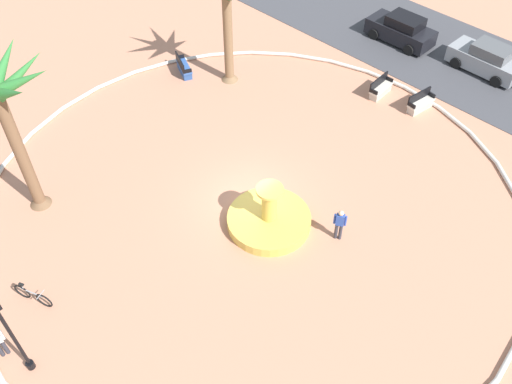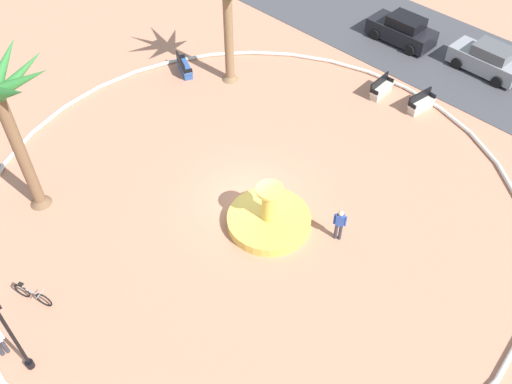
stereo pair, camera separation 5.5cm
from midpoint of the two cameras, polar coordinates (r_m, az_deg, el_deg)
ground_plane at (r=24.52m, az=-0.61°, el=-0.95°), size 80.00×80.00×0.00m
plaza_curb at (r=24.45m, az=-0.61°, el=-0.79°), size 23.68×23.68×0.20m
street_asphalt at (r=35.25m, az=18.97°, el=13.04°), size 48.00×8.00×0.03m
fountain at (r=23.43m, az=1.27°, el=-2.79°), size 3.54×3.54×2.14m
palm_tree_near_fountain at (r=29.16m, az=-3.11°, el=18.73°), size 3.96×4.03×6.14m
palm_tree_by_curb at (r=22.77m, az=-24.68°, el=8.18°), size 4.51×4.43×7.13m
bench_east at (r=32.03m, az=-7.44°, el=12.45°), size 1.66×1.11×1.00m
bench_west at (r=30.33m, az=16.38°, el=8.63°), size 0.73×1.66×1.00m
bench_north at (r=30.86m, az=12.53°, el=10.21°), size 0.59×1.63×1.00m
lamppost at (r=19.47m, az=-24.05°, el=-12.70°), size 0.32×0.32×4.29m
bicycle_red_frame at (r=22.64m, az=-21.89°, el=-9.79°), size 1.62×0.72×0.94m
person_cyclist_photo at (r=22.70m, az=8.46°, el=-3.18°), size 0.47×0.34×1.65m
parked_car_leftmost at (r=35.42m, az=14.56°, el=15.73°), size 4.01×1.95×1.67m
parked_car_second at (r=34.18m, az=22.44°, el=12.43°), size 4.03×1.98×1.67m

